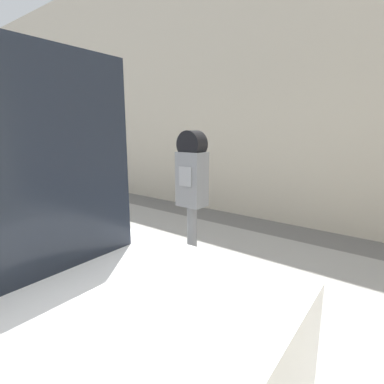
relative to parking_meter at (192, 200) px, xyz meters
The scene contains 3 objects.
sidewalk 1.41m from the parking_meter, 106.16° to the left, with size 24.00×2.80×0.11m.
building_facade 3.70m from the parking_meter, 94.38° to the left, with size 24.00×0.30×4.97m.
parking_meter is the anchor object (origin of this frame).
Camera 1 is at (1.42, -0.19, 1.55)m, focal length 28.00 mm.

